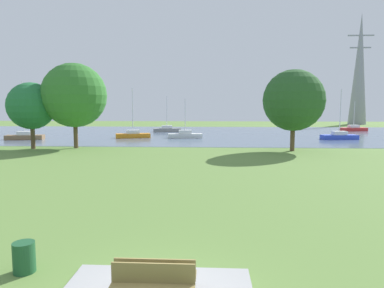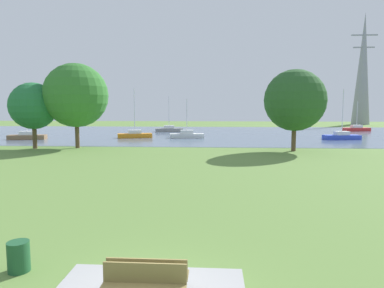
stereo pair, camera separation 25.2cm
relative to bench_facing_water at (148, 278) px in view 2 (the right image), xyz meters
The scene contains 14 objects.
ground_plane 21.74m from the bench_facing_water, 90.00° to the left, with size 160.00×160.00×0.00m, color olive.
bench_facing_water is the anchor object (origin of this frame).
litter_bin 3.77m from the bench_facing_water, 164.15° to the left, with size 0.56×0.56×0.80m, color #1E512D.
water_surface 49.73m from the bench_facing_water, 90.00° to the left, with size 140.00×40.00×0.02m, color slate.
sailboat_brown 44.40m from the bench_facing_water, 122.30° to the left, with size 4.99×2.30×7.68m.
sailboat_orange 42.18m from the bench_facing_water, 103.50° to the left, with size 5.03×2.81×7.01m.
sailboat_red 63.73m from the bench_facing_water, 64.62° to the left, with size 4.99×2.30×5.41m.
sailboat_blue 44.22m from the bench_facing_water, 65.28° to the left, with size 4.95×2.11×6.70m.
sailboat_gray 54.07m from the bench_facing_water, 97.04° to the left, with size 5.00×2.43×6.26m.
sailboat_white 41.26m from the bench_facing_water, 93.39° to the left, with size 4.94×2.02×5.46m.
tree_east_near 32.83m from the bench_facing_water, 122.15° to the left, with size 4.84×4.84×6.87m.
tree_east_far 31.71m from the bench_facing_water, 114.76° to the left, with size 6.69×6.69×8.90m.
tree_mid_shore 29.12m from the bench_facing_water, 71.22° to the left, with size 6.01×6.01×7.99m.
electricity_pylon 93.41m from the bench_facing_water, 65.28° to the left, with size 6.40×4.40×27.88m.
Camera 2 is at (1.47, -7.06, 4.27)m, focal length 32.39 mm.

